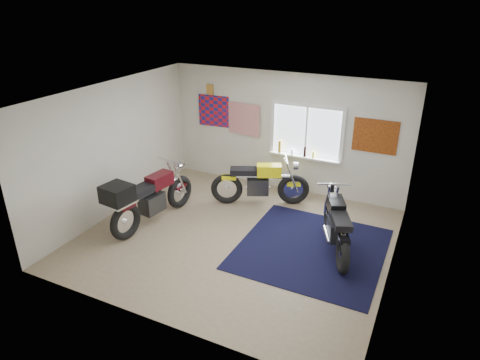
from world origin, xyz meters
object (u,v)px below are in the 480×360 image
at_px(black_chrome_bike, 336,226).
at_px(navy_rug, 311,248).
at_px(yellow_triumph, 260,184).
at_px(maroon_tourer, 147,198).

bearing_deg(black_chrome_bike, navy_rug, 95.61).
relative_size(navy_rug, black_chrome_bike, 1.35).
height_order(yellow_triumph, black_chrome_bike, yellow_triumph).
relative_size(navy_rug, maroon_tourer, 1.15).
bearing_deg(navy_rug, yellow_triumph, 141.23).
xyz_separation_m(yellow_triumph, black_chrome_bike, (1.93, -1.06, -0.01)).
bearing_deg(navy_rug, maroon_tourer, -169.87).
bearing_deg(maroon_tourer, navy_rug, -72.40).
bearing_deg(black_chrome_bike, maroon_tourer, 78.69).
xyz_separation_m(navy_rug, black_chrome_bike, (0.36, 0.20, 0.45)).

